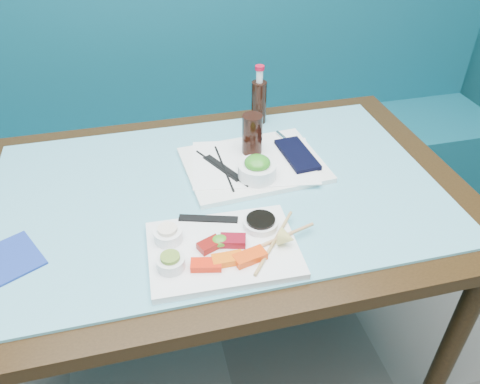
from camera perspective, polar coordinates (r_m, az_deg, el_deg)
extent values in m
cube|color=#0F5262|center=(2.23, -6.37, 0.98)|extent=(3.00, 0.55, 0.45)
cube|color=#0F5262|center=(2.19, -8.14, 14.44)|extent=(3.00, 0.12, 0.95)
cube|color=black|center=(1.31, -2.76, -0.60)|extent=(1.40, 0.90, 0.04)
cylinder|color=black|center=(1.57, 24.56, -16.26)|extent=(0.06, 0.06, 0.71)
cylinder|color=black|center=(1.88, -23.81, -5.63)|extent=(0.06, 0.06, 0.71)
cylinder|color=black|center=(2.00, 13.04, -0.12)|extent=(0.06, 0.06, 0.71)
cube|color=#62B1C4|center=(1.30, -2.79, 0.23)|extent=(1.22, 0.76, 0.01)
cube|color=white|center=(1.10, -2.07, -7.04)|extent=(0.35, 0.26, 0.02)
cube|color=red|center=(1.05, -4.16, -8.85)|extent=(0.07, 0.05, 0.02)
cube|color=#FF620A|center=(1.06, -1.51, -8.21)|extent=(0.07, 0.03, 0.02)
cube|color=#ED4009|center=(1.06, 1.21, -7.92)|extent=(0.08, 0.05, 0.02)
cube|color=maroon|center=(1.09, -3.70, -6.45)|extent=(0.06, 0.05, 0.02)
cube|color=maroon|center=(1.10, -0.86, -5.95)|extent=(0.07, 0.05, 0.02)
ellipsoid|color=#3F8F21|center=(1.09, -2.46, -5.96)|extent=(0.05, 0.05, 0.02)
cylinder|color=white|center=(1.05, -8.43, -8.54)|extent=(0.06, 0.06, 0.03)
cylinder|color=olive|center=(1.04, -8.52, -7.85)|extent=(0.05, 0.05, 0.01)
cylinder|color=white|center=(1.12, -8.75, -5.23)|extent=(0.08, 0.08, 0.03)
cylinder|color=white|center=(1.10, -8.84, -4.50)|extent=(0.05, 0.05, 0.01)
cylinder|color=white|center=(1.14, 2.53, -3.83)|extent=(0.10, 0.10, 0.02)
cylinder|color=black|center=(1.14, 2.55, -3.38)|extent=(0.08, 0.08, 0.01)
cone|color=#DDCD68|center=(1.09, 5.74, -5.62)|extent=(0.06, 0.06, 0.05)
cube|color=black|center=(1.17, -3.89, -3.27)|extent=(0.15, 0.07, 0.00)
cylinder|color=tan|center=(1.10, 3.70, -6.11)|extent=(0.24, 0.08, 0.01)
cylinder|color=tan|center=(1.11, 4.20, -6.03)|extent=(0.15, 0.19, 0.01)
cube|color=white|center=(1.38, 1.64, 3.37)|extent=(0.42, 0.33, 0.01)
cube|color=white|center=(1.38, 1.65, 3.66)|extent=(0.39, 0.31, 0.00)
cylinder|color=white|center=(1.30, 2.10, 2.58)|extent=(0.14, 0.14, 0.04)
ellipsoid|color=#30891F|center=(1.29, 2.13, 3.60)|extent=(0.10, 0.10, 0.04)
cylinder|color=black|center=(1.39, 1.50, 7.03)|extent=(0.06, 0.06, 0.12)
cube|color=black|center=(1.41, 6.97, 4.56)|extent=(0.09, 0.18, 0.01)
cylinder|color=white|center=(1.49, 5.40, 6.60)|extent=(0.03, 0.08, 0.01)
cylinder|color=black|center=(1.35, -2.31, 2.95)|extent=(0.11, 0.21, 0.01)
cylinder|color=black|center=(1.35, -1.97, 2.99)|extent=(0.01, 0.23, 0.01)
cube|color=black|center=(1.35, -2.14, 2.93)|extent=(0.09, 0.15, 0.00)
cylinder|color=black|center=(1.59, 2.31, 10.87)|extent=(0.07, 0.07, 0.14)
cylinder|color=white|center=(1.55, 2.40, 13.94)|extent=(0.03, 0.03, 0.04)
cylinder|color=red|center=(1.54, 2.43, 14.90)|extent=(0.04, 0.04, 0.01)
cube|color=navy|center=(1.21, -26.68, -7.50)|extent=(0.19, 0.19, 0.01)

